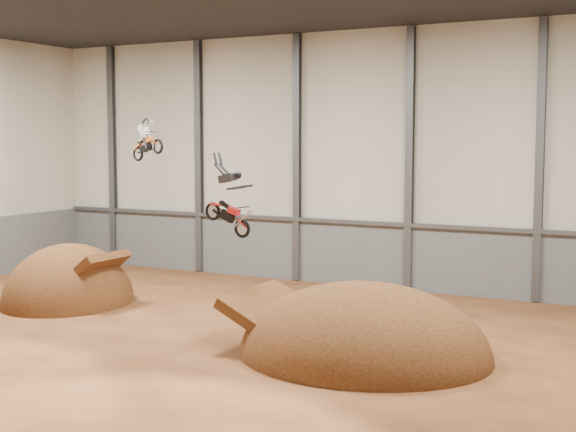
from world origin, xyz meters
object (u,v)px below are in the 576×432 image
object	(u,v)px
fmx_rider_a	(149,136)
fmx_rider_b	(224,195)
takeoff_ramp	(69,304)
landing_ramp	(364,356)

from	to	relation	value
fmx_rider_a	fmx_rider_b	size ratio (longest dim) A/B	0.69
takeoff_ramp	landing_ramp	xyz separation A→B (m)	(16.57, -2.21, 0.00)
takeoff_ramp	fmx_rider_a	distance (m)	9.47
takeoff_ramp	landing_ramp	world-z (taller)	takeoff_ramp
takeoff_ramp	fmx_rider_a	xyz separation A→B (m)	(4.67, 0.52, 8.23)
landing_ramp	fmx_rider_b	world-z (taller)	fmx_rider_b
landing_ramp	fmx_rider_b	bearing A→B (deg)	179.26
landing_ramp	fmx_rider_a	size ratio (longest dim) A/B	4.39
landing_ramp	fmx_rider_b	size ratio (longest dim) A/B	3.05
fmx_rider_a	fmx_rider_b	bearing A→B (deg)	-10.79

